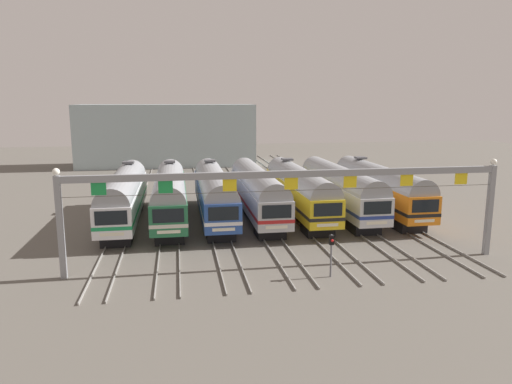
% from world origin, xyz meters
% --- Properties ---
extents(ground_plane, '(160.00, 160.00, 0.00)m').
position_xyz_m(ground_plane, '(0.00, 0.00, 0.00)').
color(ground_plane, '#5B564F').
extents(track_bed, '(25.79, 70.00, 0.15)m').
position_xyz_m(track_bed, '(-0.00, 17.00, 0.07)').
color(track_bed, gray).
rests_on(track_bed, ground).
extents(commuter_train_white, '(2.88, 18.06, 5.05)m').
position_xyz_m(commuter_train_white, '(-12.14, -0.00, 2.69)').
color(commuter_train_white, white).
rests_on(commuter_train_white, ground).
extents(commuter_train_green, '(2.88, 18.06, 5.05)m').
position_xyz_m(commuter_train_green, '(-8.09, -0.00, 2.69)').
color(commuter_train_green, '#236B42').
rests_on(commuter_train_green, ground).
extents(commuter_train_blue, '(2.88, 18.06, 5.05)m').
position_xyz_m(commuter_train_blue, '(-4.05, -0.00, 2.69)').
color(commuter_train_blue, '#284C9E').
rests_on(commuter_train_blue, ground).
extents(commuter_train_stainless, '(2.88, 18.06, 4.77)m').
position_xyz_m(commuter_train_stainless, '(0.00, -0.01, 2.69)').
color(commuter_train_stainless, '#B2B5BA').
rests_on(commuter_train_stainless, ground).
extents(commuter_train_yellow, '(2.88, 18.06, 5.05)m').
position_xyz_m(commuter_train_yellow, '(4.05, -0.00, 2.69)').
color(commuter_train_yellow, gold).
rests_on(commuter_train_yellow, ground).
extents(commuter_train_silver, '(2.88, 18.06, 4.77)m').
position_xyz_m(commuter_train_silver, '(8.09, -0.01, 2.69)').
color(commuter_train_silver, silver).
rests_on(commuter_train_silver, ground).
extents(commuter_train_orange, '(2.88, 18.06, 5.05)m').
position_xyz_m(commuter_train_orange, '(12.14, -0.00, 2.69)').
color(commuter_train_orange, orange).
rests_on(commuter_train_orange, ground).
extents(catenary_gantry, '(29.52, 0.44, 6.97)m').
position_xyz_m(catenary_gantry, '(-0.00, -13.50, 5.43)').
color(catenary_gantry, gray).
rests_on(catenary_gantry, ground).
extents(yard_signal_mast, '(0.28, 0.35, 2.77)m').
position_xyz_m(yard_signal_mast, '(2.02, -16.03, 1.94)').
color(yard_signal_mast, '#59595E').
rests_on(yard_signal_mast, ground).
extents(maintenance_building, '(29.59, 10.00, 10.39)m').
position_xyz_m(maintenance_building, '(-8.96, 40.61, 5.20)').
color(maintenance_building, '#9EB2B7').
rests_on(maintenance_building, ground).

